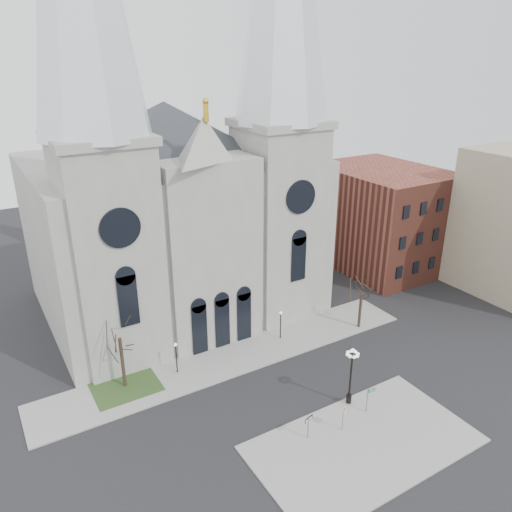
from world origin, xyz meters
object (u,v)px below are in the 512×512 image
stop_sign (343,414)px  globe_lamp (351,369)px  street_name_sign (368,398)px  one_way_sign (308,423)px

stop_sign → globe_lamp: 4.10m
globe_lamp → street_name_sign: size_ratio=2.33×
stop_sign → street_name_sign: size_ratio=0.93×
globe_lamp → one_way_sign: (-5.75, -1.68, -2.02)m
street_name_sign → globe_lamp: bearing=118.2°
globe_lamp → stop_sign: bearing=-139.3°
stop_sign → globe_lamp: bearing=27.1°
one_way_sign → stop_sign: bearing=-29.3°
globe_lamp → one_way_sign: bearing=-163.7°
stop_sign → street_name_sign: bearing=-2.3°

